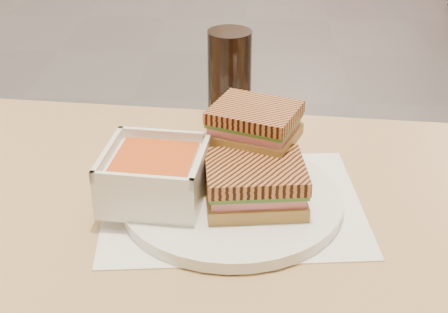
{
  "coord_description": "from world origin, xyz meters",
  "views": [
    {
      "loc": [
        0.05,
        -2.77,
        1.25
      ],
      "look_at": [
        0.01,
        -2.0,
        0.82
      ],
      "focal_mm": 53.85,
      "sensor_mm": 36.0,
      "label": 1
    }
  ],
  "objects_px": {
    "panini_lower": "(255,184)",
    "cola_glass": "(229,76)",
    "main_table": "(277,300)",
    "plate": "(232,200)",
    "soup_bowl": "(155,177)"
  },
  "relations": [
    {
      "from": "soup_bowl",
      "to": "cola_glass",
      "type": "height_order",
      "value": "cola_glass"
    },
    {
      "from": "plate",
      "to": "cola_glass",
      "type": "height_order",
      "value": "cola_glass"
    },
    {
      "from": "soup_bowl",
      "to": "cola_glass",
      "type": "relative_size",
      "value": 0.92
    },
    {
      "from": "soup_bowl",
      "to": "plate",
      "type": "bearing_deg",
      "value": 4.33
    },
    {
      "from": "main_table",
      "to": "plate",
      "type": "relative_size",
      "value": 4.24
    },
    {
      "from": "panini_lower",
      "to": "cola_glass",
      "type": "distance_m",
      "value": 0.29
    },
    {
      "from": "plate",
      "to": "cola_glass",
      "type": "bearing_deg",
      "value": 92.97
    },
    {
      "from": "cola_glass",
      "to": "plate",
      "type": "bearing_deg",
      "value": -87.03
    },
    {
      "from": "main_table",
      "to": "cola_glass",
      "type": "height_order",
      "value": "cola_glass"
    },
    {
      "from": "panini_lower",
      "to": "cola_glass",
      "type": "bearing_deg",
      "value": 98.76
    },
    {
      "from": "panini_lower",
      "to": "cola_glass",
      "type": "height_order",
      "value": "cola_glass"
    },
    {
      "from": "panini_lower",
      "to": "cola_glass",
      "type": "xyz_separation_m",
      "value": [
        -0.04,
        0.29,
        0.03
      ]
    },
    {
      "from": "panini_lower",
      "to": "plate",
      "type": "bearing_deg",
      "value": 153.17
    },
    {
      "from": "plate",
      "to": "soup_bowl",
      "type": "distance_m",
      "value": 0.11
    },
    {
      "from": "soup_bowl",
      "to": "panini_lower",
      "type": "xyz_separation_m",
      "value": [
        0.13,
        -0.01,
        -0.0
      ]
    }
  ]
}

